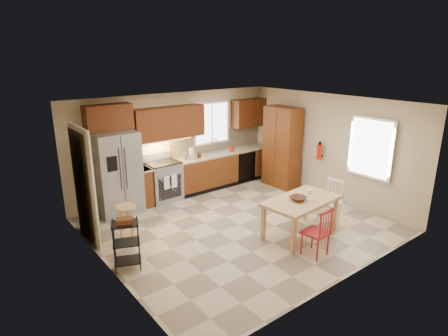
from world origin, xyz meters
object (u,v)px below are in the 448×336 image
chair_red (316,232)px  chair_white (329,202)px  pantry (282,147)px  dining_table (300,218)px  range_stove (163,182)px  table_bowl (298,201)px  fire_extinguisher (319,152)px  soap_bottle (232,148)px  bar_stool (127,226)px  table_jar (309,193)px  utility_cart (127,245)px  refrigerator (117,173)px

chair_red → chair_white: size_ratio=1.00×
pantry → dining_table: 2.98m
range_stove → table_bowl: size_ratio=2.99×
fire_extinguisher → dining_table: (-2.01, -1.22, -0.73)m
soap_bottle → bar_stool: (-3.65, -1.48, -0.61)m
soap_bottle → table_bowl: size_ratio=0.62×
soap_bottle → fire_extinguisher: size_ratio=0.53×
dining_table → table_bowl: bearing=174.7°
table_jar → utility_cart: (-3.45, 0.85, -0.35)m
bar_stool → chair_red: bearing=-61.6°
chair_white → table_bowl: (-1.04, -0.05, 0.30)m
dining_table → chair_red: (-0.35, -0.65, 0.08)m
refrigerator → utility_cart: 2.44m
refrigerator → pantry: size_ratio=0.87×
utility_cart → chair_white: bearing=10.5°
chair_red → pantry: bearing=48.2°
table_bowl → bar_stool: table_bowl is taller
bar_stool → dining_table: bearing=-49.0°
soap_bottle → table_bowl: soap_bottle is taller
table_bowl → bar_stool: (-2.70, 1.69, -0.36)m
utility_cart → range_stove: bearing=72.7°
soap_bottle → utility_cart: (-3.98, -2.23, -0.57)m
range_stove → soap_bottle: 2.10m
pantry → table_jar: 2.64m
table_bowl → table_jar: bearing=12.5°
refrigerator → table_bowl: (2.23, -3.19, -0.16)m
fire_extinguisher → table_bowl: bearing=-149.9°
utility_cart → fire_extinguisher: bearing=26.0°
refrigerator → table_jar: bearing=-49.4°
range_stove → chair_white: size_ratio=1.03×
pantry → chair_red: pantry is taller
table_bowl → bar_stool: 3.20m
fire_extinguisher → dining_table: fire_extinguisher is taller
fire_extinguisher → table_bowl: size_ratio=1.17×
range_stove → pantry: (2.98, -0.99, 0.59)m
chair_red → table_bowl: (0.26, 0.65, 0.30)m
refrigerator → table_bowl: bearing=-55.1°
range_stove → chair_red: 3.99m
refrigerator → bar_stool: bearing=-107.3°
range_stove → soap_bottle: size_ratio=4.82×
chair_red → table_bowl: chair_red is taller
chair_white → table_jar: 0.70m
range_stove → table_jar: range_stove is taller
chair_red → table_jar: size_ratio=7.08×
soap_bottle → bar_stool: size_ratio=0.25×
range_stove → utility_cart: range_stove is taller
soap_bottle → utility_cart: soap_bottle is taller
refrigerator → dining_table: size_ratio=1.20×
soap_bottle → chair_white: size_ratio=0.21×
chair_white → bar_stool: (-3.74, 1.64, -0.06)m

